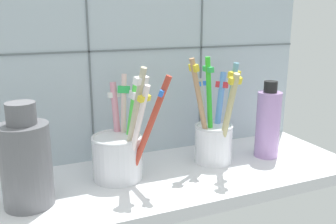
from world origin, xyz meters
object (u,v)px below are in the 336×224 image
at_px(toothbrush_cup_right, 214,135).
at_px(ceramic_vase, 26,161).
at_px(toothbrush_cup_left, 120,151).
at_px(soap_bottle, 268,123).

distance_m(toothbrush_cup_right, ceramic_vase, 0.31).
height_order(toothbrush_cup_right, ceramic_vase, toothbrush_cup_right).
xyz_separation_m(toothbrush_cup_left, toothbrush_cup_right, (0.17, -0.00, 0.00)).
relative_size(toothbrush_cup_right, soap_bottle, 1.34).
bearing_deg(toothbrush_cup_right, toothbrush_cup_left, 179.88).
relative_size(toothbrush_cup_left, ceramic_vase, 1.27).
distance_m(toothbrush_cup_left, ceramic_vase, 0.15).
bearing_deg(ceramic_vase, toothbrush_cup_right, 6.16).
distance_m(toothbrush_cup_left, toothbrush_cup_right, 0.17).
height_order(toothbrush_cup_left, soap_bottle, toothbrush_cup_left).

